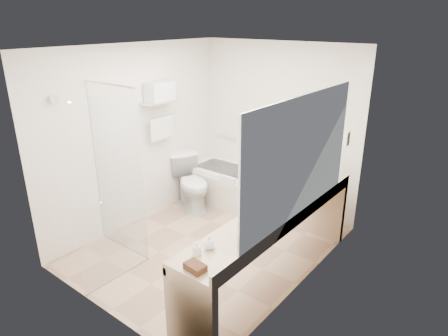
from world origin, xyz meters
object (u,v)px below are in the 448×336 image
Objects in this scene: amenity_basket at (195,267)px; water_bottle_left at (306,185)px; toilet at (191,184)px; vanity_counter at (273,232)px; bathtub at (236,187)px.

amenity_basket is 1.96m from water_bottle_left.
amenity_basket is at bearing -111.99° from toilet.
toilet is at bearing 156.81° from vanity_counter.
bathtub is 2.09m from vanity_counter.
amenity_basket is (0.01, -1.25, 0.24)m from vanity_counter.
vanity_counter is 1.27m from amenity_basket.
toilet is 3.75× the size of water_bottle_left.
toilet is 2.93m from amenity_basket.
vanity_counter is at bearing -42.35° from bathtub.
vanity_counter is 12.33× the size of water_bottle_left.
water_bottle_left is at bearing -23.99° from bathtub.
vanity_counter is 0.78m from water_bottle_left.
bathtub is at bearing -15.14° from toilet.
amenity_basket is (1.54, -2.64, 0.60)m from bathtub.
water_bottle_left reaches higher than bathtub.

